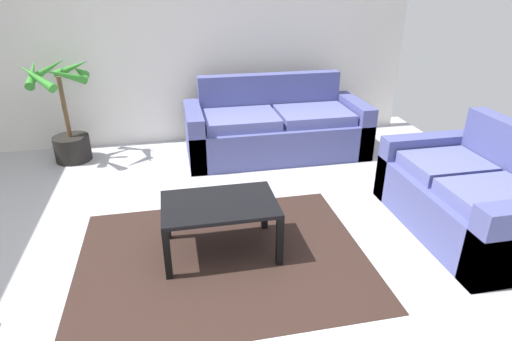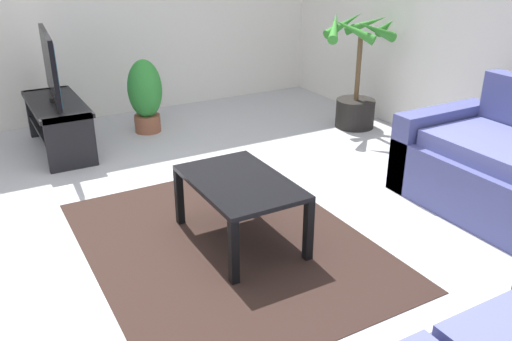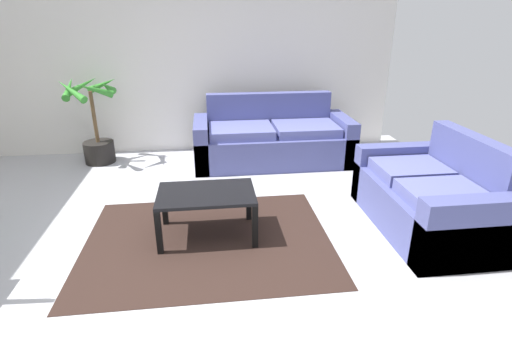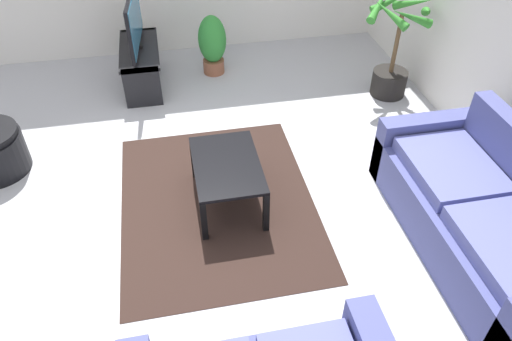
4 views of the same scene
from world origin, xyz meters
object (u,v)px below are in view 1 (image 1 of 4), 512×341
Objects in this scene: couch_main at (276,129)px; couch_loveseat at (471,198)px; coffee_table at (220,210)px; potted_palm at (66,121)px.

couch_main is 2.32m from couch_loveseat.
potted_palm is at bearing 124.54° from coffee_table.
couch_main and couch_loveseat have the same top height.
couch_loveseat reaches higher than coffee_table.
potted_palm reaches higher than coffee_table.
potted_palm reaches higher than couch_main.
couch_main is 2.41m from potted_palm.
coffee_table is (-0.91, -1.89, 0.07)m from couch_main.
potted_palm is (-2.39, 0.26, 0.18)m from couch_main.
couch_loveseat is 1.73× the size of coffee_table.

